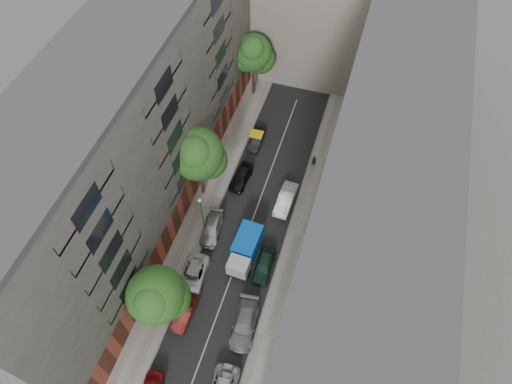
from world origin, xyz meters
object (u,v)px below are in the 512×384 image
at_px(car_left_3, 212,229).
at_px(car_right_2, 264,265).
at_px(car_right_3, 286,199).
at_px(car_left_5, 257,140).
at_px(tarp_truck, 245,249).
at_px(car_right_1, 244,324).
at_px(pedestrian, 314,161).
at_px(car_left_1, 185,313).
at_px(tree_mid, 198,156).
at_px(car_left_2, 193,276).
at_px(tree_far, 253,55).
at_px(tree_near, 157,297).
at_px(lamp_post, 202,213).
at_px(car_left_4, 241,177).

relative_size(car_left_3, car_right_2, 1.07).
bearing_deg(car_right_3, car_left_5, 129.63).
xyz_separation_m(tarp_truck, car_right_1, (2.20, -6.95, -0.64)).
bearing_deg(pedestrian, car_left_1, 49.17).
height_order(car_left_3, tree_mid, tree_mid).
distance_m(car_left_2, tree_mid, 11.86).
distance_m(car_right_2, tree_far, 25.80).
bearing_deg(tree_near, tree_far, 92.22).
xyz_separation_m(car_left_3, car_left_5, (0.80, 13.20, -0.01)).
xyz_separation_m(car_right_1, tree_far, (-8.51, 29.89, 5.60)).
height_order(car_left_1, car_right_2, car_right_2).
xyz_separation_m(car_left_2, lamp_post, (-0.74, 5.18, 3.31)).
bearing_deg(car_right_3, car_left_1, -107.96).
bearing_deg(car_right_1, tree_near, -176.05).
bearing_deg(car_right_2, car_left_2, -154.07).
bearing_deg(car_left_3, car_right_1, -59.68).
height_order(tarp_truck, car_left_5, tarp_truck).
xyz_separation_m(car_right_2, lamp_post, (-7.00, 1.98, 3.28)).
xyz_separation_m(car_left_1, tree_mid, (-3.43, 13.56, 5.85)).
bearing_deg(car_right_2, tarp_truck, 160.06).
xyz_separation_m(tree_near, pedestrian, (9.00, 21.77, -3.94)).
height_order(car_left_5, car_right_1, car_right_1).
xyz_separation_m(car_left_2, car_left_3, (-0.14, 5.60, -0.03)).
xyz_separation_m(car_left_3, car_right_3, (6.40, 5.80, 0.11)).
height_order(car_left_4, tree_mid, tree_mid).
bearing_deg(lamp_post, car_right_2, -15.82).
relative_size(car_left_5, tree_mid, 0.41).
relative_size(tarp_truck, tree_near, 0.75).
bearing_deg(tree_far, car_left_5, -70.21).
height_order(tarp_truck, car_right_1, tarp_truck).
xyz_separation_m(tarp_truck, tree_near, (-5.10, -8.29, 3.45)).
xyz_separation_m(car_right_1, pedestrian, (1.70, 20.42, 0.16)).
height_order(car_left_2, car_right_3, car_right_3).
relative_size(car_left_2, car_right_2, 1.18).
bearing_deg(tree_mid, car_right_1, -55.13).
height_order(car_left_4, lamp_post, lamp_post).
distance_m(car_left_2, tree_far, 27.58).
height_order(tarp_truck, car_right_2, tarp_truck).
relative_size(tree_near, tree_mid, 0.78).
relative_size(car_left_1, tree_mid, 0.41).
xyz_separation_m(tarp_truck, car_left_5, (-3.40, 14.85, -0.76)).
height_order(car_right_2, pedestrian, pedestrian).
relative_size(car_left_3, car_left_4, 1.06).
bearing_deg(tarp_truck, tree_far, 108.16).
bearing_deg(tarp_truck, car_left_5, 105.67).
bearing_deg(car_left_3, lamp_post, -151.56).
bearing_deg(pedestrian, car_left_4, 10.04).
bearing_deg(tree_near, car_left_4, 84.36).
relative_size(car_left_2, car_left_5, 1.27).
xyz_separation_m(car_left_4, pedestrian, (7.30, 4.51, 0.19)).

